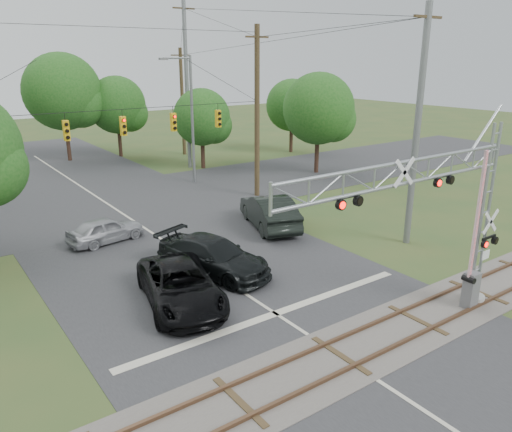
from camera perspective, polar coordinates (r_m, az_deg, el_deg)
ground at (r=16.26m, az=14.82°, el=-18.44°), size 160.00×160.00×0.00m
road_main at (r=22.90m, az=-4.69°, el=-6.67°), size 14.00×90.00×0.02m
road_cross at (r=34.99m, az=-16.59°, el=1.31°), size 90.00×12.00×0.02m
railroad_track at (r=17.31m, az=9.60°, el=-15.47°), size 90.00×3.20×0.17m
crossing_gantry at (r=18.12m, az=20.06°, el=0.65°), size 10.82×0.92×7.19m
traffic_signal_span at (r=30.49m, az=-13.30°, el=10.27°), size 19.34×0.36×11.50m
pickup_black at (r=20.14m, az=-8.62°, el=-7.87°), size 3.98×6.30×1.62m
car_dark at (r=22.74m, az=-4.91°, el=-4.62°), size 4.02×6.14×1.65m
sedan_silver at (r=27.67m, az=-16.80°, el=-1.51°), size 4.28×2.29×1.38m
suv_dark at (r=28.80m, az=1.53°, el=0.57°), size 3.80×6.16×1.92m
streetlight at (r=38.80m, az=-7.57°, el=11.52°), size 2.56×0.27×9.59m
utility_poles at (r=34.34m, az=-13.86°, el=11.74°), size 26.87×29.96×13.97m
treeline at (r=42.08m, az=-24.36°, el=10.96°), size 52.62×28.43×10.07m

